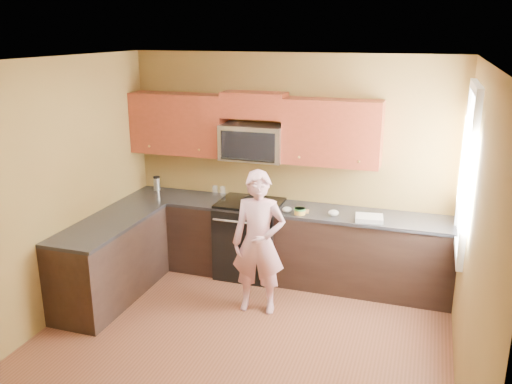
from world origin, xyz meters
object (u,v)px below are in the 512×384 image
at_px(frying_pan, 255,203).
at_px(travel_mug, 157,190).
at_px(stove, 250,238).
at_px(woman, 259,243).
at_px(microwave, 253,159).
at_px(butter_tub, 300,214).

distance_m(frying_pan, travel_mug, 1.45).
relative_size(stove, woman, 0.61).
distance_m(stove, woman, 0.95).
relative_size(stove, microwave, 1.25).
bearing_deg(frying_pan, stove, 160.44).
relative_size(frying_pan, travel_mug, 2.56).
bearing_deg(microwave, frying_pan, -63.56).
relative_size(frying_pan, butter_tub, 3.72).
height_order(frying_pan, travel_mug, travel_mug).
xyz_separation_m(stove, woman, (0.38, -0.82, 0.31)).
height_order(microwave, woman, microwave).
bearing_deg(stove, woman, -65.34).
bearing_deg(butter_tub, travel_mug, 169.98).
distance_m(stove, travel_mug, 1.44).
height_order(stove, travel_mug, travel_mug).
bearing_deg(frying_pan, microwave, 121.08).
relative_size(woman, butter_tub, 12.17).
bearing_deg(woman, frying_pan, 103.50).
bearing_deg(butter_tub, microwave, 155.48).
height_order(stove, frying_pan, frying_pan).
height_order(stove, butter_tub, butter_tub).
height_order(woman, travel_mug, woman).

